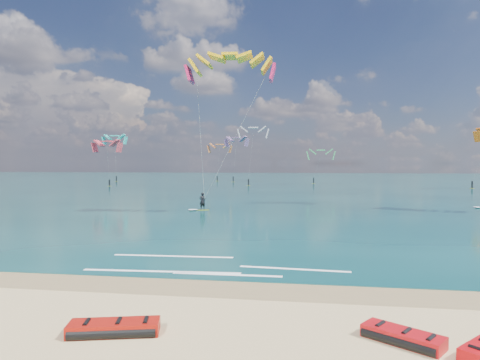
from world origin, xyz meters
name	(u,v)px	position (x,y,z in m)	size (l,w,h in m)	color
ground	(256,202)	(0.00, 40.00, 0.00)	(320.00, 320.00, 0.00)	tan
wet_sand_strip	(152,285)	(0.00, 3.00, 0.00)	(320.00, 2.40, 0.01)	brown
sea	(282,181)	(0.00, 104.00, 0.02)	(320.00, 200.00, 0.04)	#093335
packed_kite_left	(114,334)	(0.65, -1.78, 0.00)	(2.73, 1.16, 0.42)	#A31108
packed_kite_mid	(403,343)	(8.59, -1.19, 0.00)	(2.30, 1.10, 0.40)	#B40C10
kitesurfer_main	(217,125)	(-2.34, 27.33, 8.50)	(10.77, 5.72, 16.22)	#9AC216
shoreline_foam	(206,267)	(1.47, 6.10, 0.04)	(11.89, 3.64, 0.01)	white
distant_kites	(239,161)	(-8.62, 82.59, 5.32)	(87.54, 30.87, 12.14)	orange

